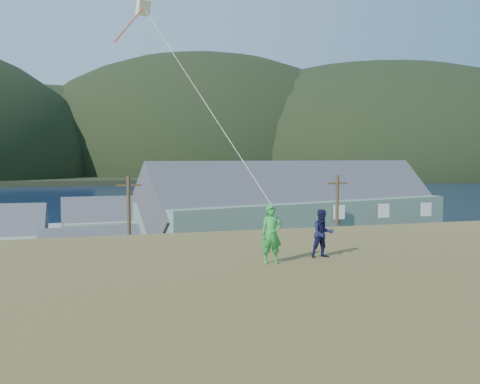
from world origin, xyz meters
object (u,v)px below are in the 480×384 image
object	(u,v)px
shed_white	(92,263)
shed_palegreen_far	(113,226)
kite_flyer_navy	(323,234)
wharf	(74,232)
kite_flyer_green	(271,234)
lodge	(301,211)

from	to	relation	value
shed_white	shed_palegreen_far	size ratio (longest dim) A/B	0.74
kite_flyer_navy	wharf	bearing A→B (deg)	98.65
kite_flyer_green	kite_flyer_navy	bearing A→B (deg)	21.48
lodge	shed_white	distance (m)	24.26
kite_flyer_green	kite_flyer_navy	world-z (taller)	kite_flyer_green
wharf	kite_flyer_navy	xyz separation A→B (m)	(7.79, -59.06, 7.48)
wharf	kite_flyer_navy	size ratio (longest dim) A/B	17.79
wharf	shed_white	bearing A→B (deg)	-87.24
shed_palegreen_far	kite_flyer_green	distance (m)	46.43
shed_palegreen_far	kite_flyer_green	xyz separation A→B (m)	(1.78, -46.09, 5.27)
wharf	shed_palegreen_far	distance (m)	14.20
lodge	shed_palegreen_far	size ratio (longest dim) A/B	3.21
kite_flyer_green	shed_palegreen_far	bearing A→B (deg)	101.16
kite_flyer_navy	shed_palegreen_far	bearing A→B (deg)	95.61
shed_white	kite_flyer_navy	distance (m)	27.98
lodge	shed_white	size ratio (longest dim) A/B	4.35
wharf	lodge	world-z (taller)	lodge
wharf	shed_palegreen_far	xyz separation A→B (m)	(4.21, -13.36, 2.32)
lodge	shed_palegreen_far	bearing A→B (deg)	142.14
wharf	kite_flyer_green	xyz separation A→B (m)	(5.99, -59.46, 7.59)
shed_palegreen_far	kite_flyer_green	bearing A→B (deg)	-90.30
wharf	kite_flyer_navy	bearing A→B (deg)	-82.48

